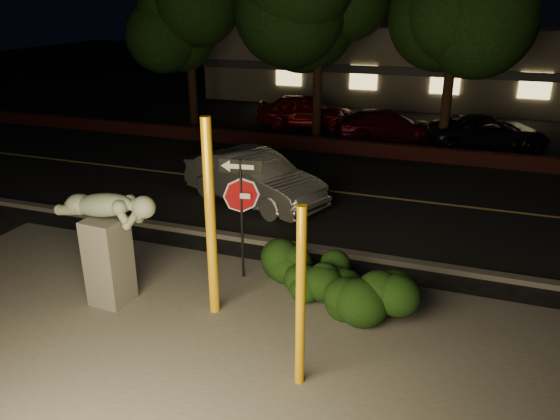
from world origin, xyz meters
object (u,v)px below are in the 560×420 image
at_px(silver_sedan, 254,178).
at_px(yellow_pole_left, 211,221).
at_px(signpost, 241,196).
at_px(sculpture, 107,235).
at_px(parked_car_dark, 487,132).
at_px(parked_car_darkred, 389,126).
at_px(yellow_pole_right, 301,300).
at_px(parked_car_red, 305,111).

bearing_deg(silver_sedan, yellow_pole_left, -142.22).
bearing_deg(signpost, yellow_pole_left, -97.15).
xyz_separation_m(signpost, sculpture, (-1.91, -1.73, -0.39)).
bearing_deg(parked_car_dark, silver_sedan, 125.16).
distance_m(parked_car_darkred, parked_car_dark, 3.72).
bearing_deg(silver_sedan, parked_car_dark, -13.14).
bearing_deg(yellow_pole_right, parked_car_red, 106.93).
xyz_separation_m(yellow_pole_right, silver_sedan, (-3.56, 6.93, -0.71)).
height_order(yellow_pole_left, sculpture, yellow_pole_left).
height_order(yellow_pole_left, yellow_pole_right, yellow_pole_left).
relative_size(yellow_pole_left, parked_car_dark, 0.81).
distance_m(yellow_pole_right, signpost, 3.50).
xyz_separation_m(yellow_pole_right, parked_car_dark, (2.58, 15.37, -0.81)).
relative_size(silver_sedan, parked_car_red, 1.04).
distance_m(silver_sedan, parked_car_dark, 10.43).
bearing_deg(parked_car_dark, yellow_pole_right, 151.67).
xyz_separation_m(yellow_pole_left, yellow_pole_right, (2.09, -1.38, -0.39)).
distance_m(signpost, parked_car_dark, 13.49).
relative_size(silver_sedan, parked_car_dark, 0.97).
bearing_deg(sculpture, parked_car_red, 97.72).
bearing_deg(yellow_pole_left, sculpture, -169.83).
xyz_separation_m(sculpture, parked_car_darkred, (2.88, 14.16, -0.78)).
bearing_deg(yellow_pole_right, silver_sedan, 117.19).
distance_m(yellow_pole_left, silver_sedan, 5.84).
distance_m(parked_car_red, parked_car_darkred, 4.18).
xyz_separation_m(yellow_pole_left, sculpture, (-1.94, -0.35, -0.41)).
bearing_deg(signpost, parked_car_dark, 61.52).
relative_size(sculpture, parked_car_darkred, 0.53).
height_order(signpost, silver_sedan, signpost).
relative_size(yellow_pole_left, parked_car_red, 0.86).
xyz_separation_m(yellow_pole_right, parked_car_darkred, (-1.14, 15.20, -0.81)).
bearing_deg(sculpture, silver_sedan, 89.42).
bearing_deg(parked_car_red, parked_car_darkred, -121.44).
relative_size(yellow_pole_right, sculpture, 1.26).
distance_m(yellow_pole_right, silver_sedan, 7.82).
xyz_separation_m(yellow_pole_right, signpost, (-2.11, 2.77, 0.37)).
height_order(yellow_pole_left, parked_car_darkred, yellow_pole_left).
height_order(yellow_pole_right, sculpture, yellow_pole_right).
bearing_deg(silver_sedan, sculpture, -161.58).
distance_m(yellow_pole_left, sculpture, 2.01).
bearing_deg(parked_car_dark, yellow_pole_left, 142.75).
height_order(sculpture, parked_car_red, sculpture).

